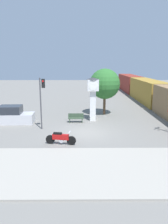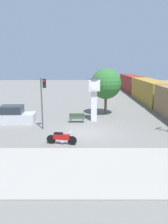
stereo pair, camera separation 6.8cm
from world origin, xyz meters
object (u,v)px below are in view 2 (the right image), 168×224
object	(u,v)px
parked_car	(12,116)
bench	(76,118)
motorcycle	(60,138)
traffic_light	(42,95)
clock_tower	(93,92)
street_tree	(105,84)
freight_train	(148,91)

from	to	relation	value
parked_car	bench	bearing A→B (deg)	-0.16
motorcycle	traffic_light	xyz separation A→B (m)	(-2.00, 3.92, 2.74)
clock_tower	street_tree	xyz separation A→B (m)	(1.51, 2.78, 0.59)
clock_tower	freight_train	distance (m)	14.96
clock_tower	bench	xyz separation A→B (m)	(-1.77, -0.76, -2.55)
traffic_light	bench	xyz separation A→B (m)	(2.98, 2.33, -2.75)
motorcycle	freight_train	size ratio (longest dim) A/B	0.06
freight_train	street_tree	bearing A→B (deg)	-130.88
traffic_light	bench	bearing A→B (deg)	38.06
freight_train	parked_car	bearing A→B (deg)	-144.02
clock_tower	bench	bearing A→B (deg)	-156.85
motorcycle	parked_car	xyz separation A→B (m)	(-5.50, 6.02, 0.26)
bench	parked_car	world-z (taller)	parked_car
clock_tower	bench	distance (m)	3.20
street_tree	motorcycle	bearing A→B (deg)	-113.49
clock_tower	parked_car	distance (m)	8.62
motorcycle	bench	distance (m)	6.33
freight_train	street_tree	size ratio (longest dim) A/B	7.35
bench	parked_car	xyz separation A→B (m)	(-6.48, -0.23, 0.26)
clock_tower	parked_car	bearing A→B (deg)	-173.17
motorcycle	traffic_light	distance (m)	5.19
street_tree	freight_train	bearing A→B (deg)	49.12
parked_car	motorcycle	bearing A→B (deg)	-49.77
motorcycle	bench	size ratio (longest dim) A/B	1.45
bench	motorcycle	bearing A→B (deg)	-98.83
street_tree	bench	distance (m)	5.76
freight_train	street_tree	xyz separation A→B (m)	(-7.72, -8.92, 1.93)
motorcycle	traffic_light	bearing A→B (deg)	126.33
motorcycle	clock_tower	world-z (taller)	clock_tower
freight_train	parked_car	size ratio (longest dim) A/B	9.30
traffic_light	street_tree	size ratio (longest dim) A/B	0.88
freight_train	bench	distance (m)	16.67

